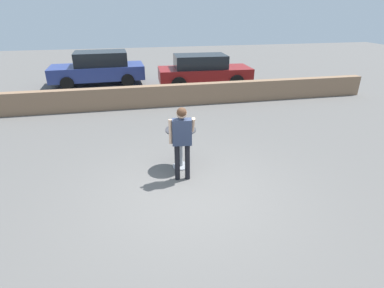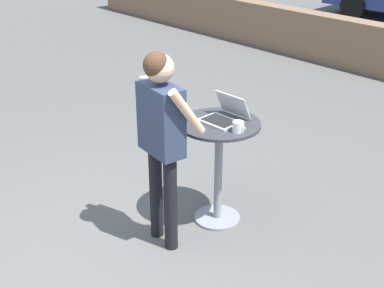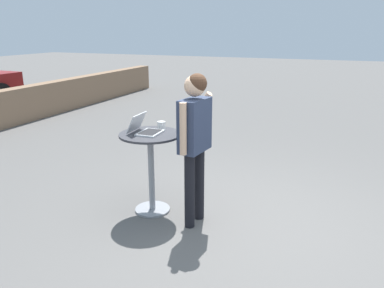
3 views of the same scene
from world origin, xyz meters
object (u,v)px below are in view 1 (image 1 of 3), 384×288
object	(u,v)px
laptop	(180,126)
standing_person	(182,135)
parked_car_further_down	(99,68)
cafe_table	(181,141)
parked_car_near_street	(203,71)
coffee_mug	(191,127)

from	to	relation	value
laptop	standing_person	bearing A→B (deg)	-96.27
laptop	parked_car_further_down	xyz separation A→B (m)	(-2.43, 9.13, -0.22)
cafe_table	parked_car_further_down	bearing A→B (deg)	104.84
standing_person	laptop	bearing A→B (deg)	83.73
cafe_table	parked_car_near_street	bearing A→B (deg)	72.32
coffee_mug	parked_car_further_down	bearing A→B (deg)	106.16
coffee_mug	standing_person	bearing A→B (deg)	-119.45
cafe_table	coffee_mug	distance (m)	0.42
cafe_table	standing_person	size ratio (longest dim) A/B	0.58
coffee_mug	parked_car_near_street	size ratio (longest dim) A/B	0.03
parked_car_near_street	laptop	bearing A→B (deg)	-107.82
parked_car_near_street	coffee_mug	bearing A→B (deg)	-105.97
coffee_mug	standing_person	xyz separation A→B (m)	(-0.31, -0.54, 0.05)
cafe_table	parked_car_near_street	distance (m)	7.86
standing_person	cafe_table	bearing A→B (deg)	82.87
parked_car_further_down	coffee_mug	bearing A→B (deg)	-73.84
cafe_table	parked_car_further_down	world-z (taller)	parked_car_further_down
cafe_table	parked_car_near_street	size ratio (longest dim) A/B	0.22
parked_car_near_street	standing_person	bearing A→B (deg)	-106.96
standing_person	parked_car_near_street	bearing A→B (deg)	73.04
laptop	coffee_mug	xyz separation A→B (m)	(0.24, -0.08, -0.00)
coffee_mug	parked_car_near_street	distance (m)	7.82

